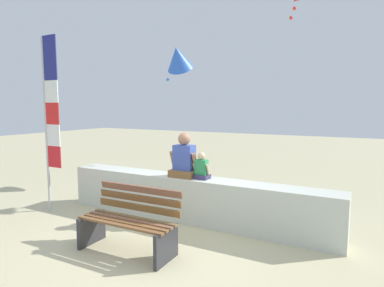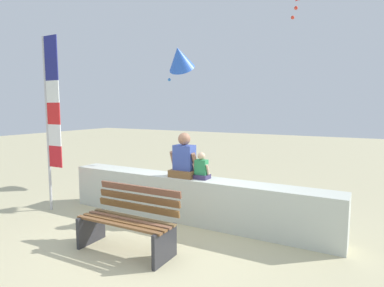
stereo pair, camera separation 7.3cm
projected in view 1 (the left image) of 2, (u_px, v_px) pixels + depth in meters
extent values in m
plane|color=#BEB48B|center=(157.00, 242.00, 4.89)|extent=(40.00, 40.00, 0.00)
cube|color=beige|center=(191.00, 199.00, 5.77)|extent=(5.07, 0.50, 0.79)
cube|color=brown|center=(118.00, 225.00, 4.35)|extent=(1.42, 0.09, 0.03)
cube|color=brown|center=(124.00, 222.00, 4.45)|extent=(1.42, 0.09, 0.03)
cube|color=brown|center=(129.00, 220.00, 4.55)|extent=(1.42, 0.09, 0.03)
cube|color=brown|center=(134.00, 218.00, 4.65)|extent=(1.42, 0.09, 0.03)
cube|color=brown|center=(138.00, 207.00, 4.73)|extent=(1.42, 0.07, 0.10)
cube|color=brown|center=(139.00, 198.00, 4.73)|extent=(1.42, 0.07, 0.10)
cube|color=brown|center=(140.00, 189.00, 4.74)|extent=(1.42, 0.07, 0.10)
cube|color=#2D2D33|center=(92.00, 229.00, 4.82)|extent=(0.06, 0.53, 0.45)
cube|color=#2D2D33|center=(166.00, 246.00, 4.23)|extent=(0.06, 0.53, 0.45)
cube|color=brown|center=(184.00, 173.00, 5.78)|extent=(0.46, 0.38, 0.13)
cube|color=#3A50A6|center=(184.00, 157.00, 5.74)|extent=(0.36, 0.23, 0.44)
cylinder|color=#9E6E54|center=(173.00, 160.00, 5.84)|extent=(0.07, 0.18, 0.32)
cylinder|color=#9E6E54|center=(195.00, 162.00, 5.63)|extent=(0.07, 0.18, 0.32)
sphere|color=#9E6E54|center=(184.00, 139.00, 5.71)|extent=(0.22, 0.22, 0.22)
cube|color=#362F55|center=(201.00, 177.00, 5.62)|extent=(0.27, 0.22, 0.07)
cube|color=#2D8C51|center=(201.00, 167.00, 5.60)|extent=(0.21, 0.14, 0.26)
cylinder|color=#D6B18D|center=(194.00, 168.00, 5.65)|extent=(0.04, 0.10, 0.19)
cylinder|color=#D6B18D|center=(208.00, 170.00, 5.53)|extent=(0.04, 0.10, 0.19)
sphere|color=#D6B18D|center=(201.00, 156.00, 5.58)|extent=(0.13, 0.13, 0.13)
cylinder|color=#B7B7BC|center=(46.00, 126.00, 6.23)|extent=(0.05, 0.05, 3.33)
cube|color=red|center=(55.00, 157.00, 6.20)|extent=(0.34, 0.02, 0.41)
cube|color=white|center=(54.00, 135.00, 6.15)|extent=(0.34, 0.02, 0.41)
cube|color=red|center=(52.00, 114.00, 6.11)|extent=(0.34, 0.02, 0.41)
cube|color=white|center=(51.00, 92.00, 6.06)|extent=(0.34, 0.02, 0.41)
cube|color=navy|center=(50.00, 69.00, 6.02)|extent=(0.34, 0.02, 0.41)
cube|color=navy|center=(49.00, 46.00, 5.97)|extent=(0.34, 0.02, 0.41)
sphere|color=red|center=(294.00, 8.00, 7.28)|extent=(0.08, 0.08, 0.08)
sphere|color=red|center=(291.00, 18.00, 7.39)|extent=(0.08, 0.08, 0.08)
cone|color=blue|center=(178.00, 58.00, 8.41)|extent=(0.80, 0.98, 0.86)
sphere|color=#377AD4|center=(175.00, 65.00, 8.46)|extent=(0.08, 0.08, 0.08)
sphere|color=#377AD4|center=(171.00, 73.00, 8.52)|extent=(0.08, 0.08, 0.08)
sphere|color=#377AD4|center=(168.00, 80.00, 8.57)|extent=(0.08, 0.08, 0.08)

